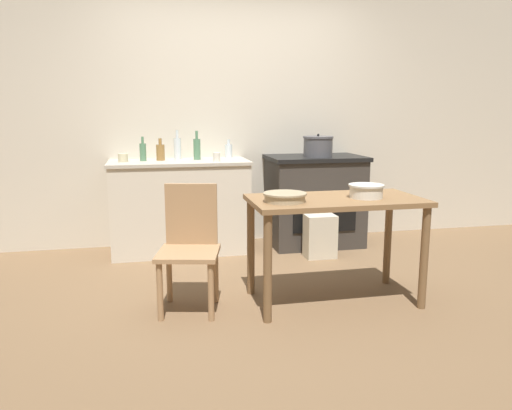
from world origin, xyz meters
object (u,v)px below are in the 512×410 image
at_px(bottle_center, 143,152).
at_px(mixing_bowl_small, 366,190).
at_px(bottle_far_left, 229,151).
at_px(cup_center_right, 123,158).
at_px(bottle_left, 177,148).
at_px(cup_mid_right, 216,157).
at_px(stove, 314,200).
at_px(flour_sack, 320,236).
at_px(mixing_bowl_large, 285,197).
at_px(work_table, 335,214).
at_px(stock_pot, 318,146).
at_px(bottle_mid_left, 160,152).
at_px(bottle_center_left, 197,149).
at_px(chair, 190,244).

bearing_deg(bottle_center, mixing_bowl_small, -46.94).
distance_m(bottle_far_left, cup_center_right, 1.03).
height_order(bottle_left, cup_mid_right, bottle_left).
xyz_separation_m(stove, cup_center_right, (-1.86, -0.01, 0.47)).
height_order(stove, bottle_left, bottle_left).
height_order(flour_sack, bottle_left, bottle_left).
xyz_separation_m(flour_sack, mixing_bowl_large, (-0.66, -1.12, 0.58)).
relative_size(work_table, bottle_center, 5.26).
bearing_deg(stock_pot, work_table, -104.32).
xyz_separation_m(mixing_bowl_large, cup_mid_right, (-0.26, 1.42, 0.14)).
bearing_deg(work_table, cup_center_right, 134.37).
xyz_separation_m(flour_sack, cup_mid_right, (-0.92, 0.30, 0.72)).
bearing_deg(bottle_mid_left, cup_center_right, -166.92).
bearing_deg(stove, bottle_mid_left, 177.22).
bearing_deg(work_table, flour_sack, 75.55).
relative_size(stove, cup_center_right, 10.57).
xyz_separation_m(work_table, mixing_bowl_large, (-0.39, -0.07, 0.15)).
height_order(mixing_bowl_large, bottle_center, bottle_center).
height_order(bottle_far_left, cup_mid_right, bottle_far_left).
distance_m(stove, mixing_bowl_large, 1.80).
bearing_deg(stove, cup_mid_right, -170.09).
height_order(bottle_far_left, bottle_left, bottle_left).
bearing_deg(mixing_bowl_large, cup_mid_right, 100.39).
distance_m(stove, mixing_bowl_small, 1.61).
height_order(flour_sack, bottle_far_left, bottle_far_left).
xyz_separation_m(mixing_bowl_large, bottle_far_left, (-0.09, 1.79, 0.17)).
bearing_deg(bottle_center_left, mixing_bowl_small, -58.54).
bearing_deg(bottle_far_left, stock_pot, -18.18).
distance_m(bottle_far_left, cup_mid_right, 0.41).
relative_size(bottle_mid_left, bottle_center_left, 0.76).
bearing_deg(work_table, mixing_bowl_small, -10.22).
height_order(mixing_bowl_small, bottle_far_left, bottle_far_left).
distance_m(chair, flour_sack, 1.61).
bearing_deg(stock_pot, stove, 88.31).
bearing_deg(cup_center_right, bottle_far_left, 11.14).
bearing_deg(cup_center_right, bottle_left, 18.82).
bearing_deg(cup_mid_right, bottle_mid_left, 153.30).
bearing_deg(bottle_center_left, stock_pot, -8.06).
height_order(bottle_center_left, cup_mid_right, bottle_center_left).
xyz_separation_m(mixing_bowl_small, cup_mid_right, (-0.85, 1.39, 0.12)).
relative_size(chair, flour_sack, 2.12).
distance_m(mixing_bowl_large, bottle_center_left, 1.74).
xyz_separation_m(work_table, bottle_mid_left, (-1.14, 1.60, 0.33)).
bearing_deg(mixing_bowl_small, bottle_left, 124.45).
distance_m(bottle_far_left, bottle_center, 0.84).
relative_size(stock_pot, bottle_center_left, 1.07).
relative_size(bottle_left, bottle_mid_left, 1.35).
bearing_deg(bottle_mid_left, stove, -2.78).
xyz_separation_m(stove, bottle_center, (-1.68, 0.06, 0.52)).
bearing_deg(stock_pot, bottle_far_left, 161.82).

